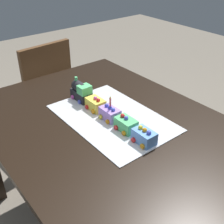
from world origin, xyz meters
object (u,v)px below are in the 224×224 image
at_px(cake_car_caboose_mint_green, 126,124).
at_px(cake_car_hopper_sky_blue, 144,136).
at_px(birthday_candle, 110,101).
at_px(cake_locomotive, 81,92).
at_px(cake_car_tanker_lavender, 110,113).
at_px(cake_car_gondola_lemon, 96,104).
at_px(dining_table, 110,142).
at_px(chair, 42,89).

relative_size(cake_car_caboose_mint_green, cake_car_hopper_sky_blue, 1.00).
distance_m(cake_car_hopper_sky_blue, birthday_candle, 0.24).
height_order(cake_locomotive, cake_car_tanker_lavender, cake_locomotive).
xyz_separation_m(cake_car_caboose_mint_green, birthday_candle, (-0.11, -0.00, 0.07)).
xyz_separation_m(cake_car_gondola_lemon, cake_car_hopper_sky_blue, (0.35, 0.00, 0.00)).
xyz_separation_m(dining_table, cake_locomotive, (-0.28, 0.03, 0.16)).
bearing_deg(birthday_candle, cake_locomotive, -180.00).
relative_size(cake_car_gondola_lemon, cake_car_tanker_lavender, 1.00).
distance_m(chair, cake_car_gondola_lemon, 0.94).
xyz_separation_m(chair, cake_car_hopper_sky_blue, (1.23, -0.10, 0.30)).
bearing_deg(cake_car_caboose_mint_green, dining_table, -162.11).
bearing_deg(cake_locomotive, birthday_candle, 0.00).
height_order(chair, cake_locomotive, same).
bearing_deg(cake_car_caboose_mint_green, cake_locomotive, -180.00).
bearing_deg(cake_car_gondola_lemon, cake_car_caboose_mint_green, 0.00).
bearing_deg(cake_car_gondola_lemon, cake_car_tanker_lavender, 0.00).
xyz_separation_m(chair, cake_car_tanker_lavender, (1.00, -0.10, 0.30)).
distance_m(cake_locomotive, cake_car_tanker_lavender, 0.25).
bearing_deg(cake_locomotive, cake_car_caboose_mint_green, 0.00).
bearing_deg(cake_locomotive, cake_car_hopper_sky_blue, 0.00).
xyz_separation_m(cake_car_hopper_sky_blue, birthday_candle, (-0.23, -0.00, 0.07)).
bearing_deg(dining_table, cake_locomotive, 174.53).
bearing_deg(cake_car_gondola_lemon, chair, 173.25).
relative_size(cake_car_caboose_mint_green, birthday_candle, 1.85).
distance_m(chair, birthday_candle, 1.07).
distance_m(dining_table, cake_car_caboose_mint_green, 0.16).
distance_m(dining_table, cake_car_hopper_sky_blue, 0.25).
distance_m(cake_locomotive, birthday_candle, 0.26).
relative_size(chair, cake_car_gondola_lemon, 8.60).
height_order(dining_table, cake_car_gondola_lemon, cake_car_gondola_lemon).
relative_size(cake_car_tanker_lavender, cake_car_hopper_sky_blue, 1.00).
bearing_deg(cake_car_caboose_mint_green, chair, 174.66).
height_order(chair, cake_car_tanker_lavender, chair).
distance_m(chair, cake_car_caboose_mint_green, 1.16).
distance_m(cake_car_tanker_lavender, cake_car_hopper_sky_blue, 0.24).
xyz_separation_m(cake_car_tanker_lavender, birthday_candle, (0.00, -0.00, 0.07)).
bearing_deg(cake_car_gondola_lemon, cake_locomotive, -180.00).
relative_size(cake_car_gondola_lemon, cake_car_caboose_mint_green, 1.00).
bearing_deg(chair, birthday_candle, 78.43).
height_order(cake_car_tanker_lavender, birthday_candle, birthday_candle).
bearing_deg(cake_locomotive, chair, 172.10).
relative_size(cake_locomotive, birthday_candle, 2.59).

